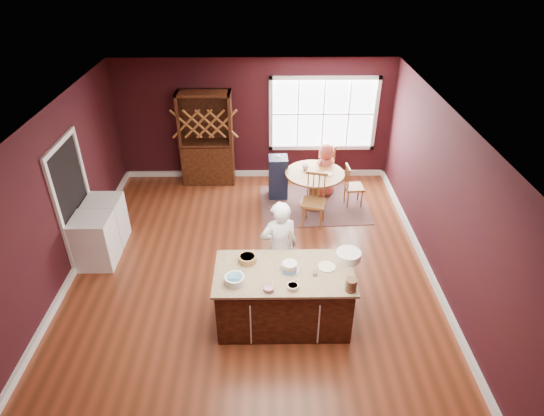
{
  "coord_description": "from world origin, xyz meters",
  "views": [
    {
      "loc": [
        0.27,
        -5.95,
        4.97
      ],
      "look_at": [
        0.35,
        0.34,
        1.05
      ],
      "focal_mm": 30.0,
      "sensor_mm": 36.0,
      "label": 1
    }
  ],
  "objects_px": {
    "kitchen_island": "(284,298)",
    "chair_east": "(354,185)",
    "baker": "(279,248)",
    "hutch": "(207,139)",
    "layer_cake": "(290,267)",
    "dining_table": "(314,182)",
    "seated_woman": "(325,170)",
    "high_chair": "(278,176)",
    "washer": "(95,241)",
    "chair_south": "(314,201)",
    "toddler": "(277,162)",
    "chair_north": "(323,165)",
    "dryer": "(106,221)"
  },
  "relations": [
    {
      "from": "high_chair",
      "to": "washer",
      "type": "distance_m",
      "value": 3.86
    },
    {
      "from": "chair_east",
      "to": "seated_woman",
      "type": "height_order",
      "value": "seated_woman"
    },
    {
      "from": "baker",
      "to": "dryer",
      "type": "distance_m",
      "value": 3.39
    },
    {
      "from": "layer_cake",
      "to": "high_chair",
      "type": "height_order",
      "value": "layer_cake"
    },
    {
      "from": "high_chair",
      "to": "hutch",
      "type": "xyz_separation_m",
      "value": [
        -1.54,
        0.7,
        0.56
      ]
    },
    {
      "from": "toddler",
      "to": "dryer",
      "type": "xyz_separation_m",
      "value": [
        -3.12,
        -1.59,
        -0.36
      ]
    },
    {
      "from": "layer_cake",
      "to": "dining_table",
      "type": "bearing_deg",
      "value": 78.46
    },
    {
      "from": "layer_cake",
      "to": "toddler",
      "type": "xyz_separation_m",
      "value": [
        -0.09,
        3.59,
        -0.17
      ]
    },
    {
      "from": "kitchen_island",
      "to": "washer",
      "type": "distance_m",
      "value": 3.43
    },
    {
      "from": "dryer",
      "to": "layer_cake",
      "type": "bearing_deg",
      "value": -31.84
    },
    {
      "from": "layer_cake",
      "to": "chair_north",
      "type": "bearing_deg",
      "value": 77.02
    },
    {
      "from": "chair_south",
      "to": "seated_woman",
      "type": "relative_size",
      "value": 0.9
    },
    {
      "from": "seated_woman",
      "to": "high_chair",
      "type": "bearing_deg",
      "value": -35.78
    },
    {
      "from": "chair_south",
      "to": "dryer",
      "type": "height_order",
      "value": "chair_south"
    },
    {
      "from": "dining_table",
      "to": "layer_cake",
      "type": "height_order",
      "value": "layer_cake"
    },
    {
      "from": "kitchen_island",
      "to": "seated_woman",
      "type": "bearing_deg",
      "value": 74.78
    },
    {
      "from": "seated_woman",
      "to": "hutch",
      "type": "height_order",
      "value": "hutch"
    },
    {
      "from": "layer_cake",
      "to": "high_chair",
      "type": "bearing_deg",
      "value": 91.12
    },
    {
      "from": "kitchen_island",
      "to": "washer",
      "type": "xyz_separation_m",
      "value": [
        -3.14,
        1.4,
        0.02
      ]
    },
    {
      "from": "baker",
      "to": "high_chair",
      "type": "distance_m",
      "value": 2.96
    },
    {
      "from": "dryer",
      "to": "seated_woman",
      "type": "bearing_deg",
      "value": 21.98
    },
    {
      "from": "chair_east",
      "to": "chair_south",
      "type": "xyz_separation_m",
      "value": [
        -0.9,
        -0.73,
        0.08
      ]
    },
    {
      "from": "washer",
      "to": "chair_south",
      "type": "bearing_deg",
      "value": 16.85
    },
    {
      "from": "chair_east",
      "to": "toddler",
      "type": "relative_size",
      "value": 3.47
    },
    {
      "from": "chair_east",
      "to": "chair_south",
      "type": "height_order",
      "value": "chair_south"
    },
    {
      "from": "kitchen_island",
      "to": "baker",
      "type": "height_order",
      "value": "baker"
    },
    {
      "from": "seated_woman",
      "to": "toddler",
      "type": "relative_size",
      "value": 4.54
    },
    {
      "from": "layer_cake",
      "to": "washer",
      "type": "distance_m",
      "value": 3.53
    },
    {
      "from": "high_chair",
      "to": "dryer",
      "type": "distance_m",
      "value": 3.53
    },
    {
      "from": "chair_south",
      "to": "high_chair",
      "type": "height_order",
      "value": "chair_south"
    },
    {
      "from": "layer_cake",
      "to": "dryer",
      "type": "relative_size",
      "value": 0.33
    },
    {
      "from": "chair_north",
      "to": "toddler",
      "type": "relative_size",
      "value": 3.83
    },
    {
      "from": "chair_east",
      "to": "chair_south",
      "type": "bearing_deg",
      "value": 125.1
    },
    {
      "from": "chair_north",
      "to": "high_chair",
      "type": "height_order",
      "value": "chair_north"
    },
    {
      "from": "chair_north",
      "to": "toddler",
      "type": "distance_m",
      "value": 1.19
    },
    {
      "from": "kitchen_island",
      "to": "layer_cake",
      "type": "relative_size",
      "value": 6.64
    },
    {
      "from": "toddler",
      "to": "dryer",
      "type": "relative_size",
      "value": 0.29
    },
    {
      "from": "baker",
      "to": "high_chair",
      "type": "xyz_separation_m",
      "value": [
        0.05,
        2.94,
        -0.33
      ]
    },
    {
      "from": "seated_woman",
      "to": "dryer",
      "type": "height_order",
      "value": "seated_woman"
    },
    {
      "from": "kitchen_island",
      "to": "dryer",
      "type": "xyz_separation_m",
      "value": [
        -3.14,
        2.04,
        0.01
      ]
    },
    {
      "from": "layer_cake",
      "to": "seated_woman",
      "type": "height_order",
      "value": "seated_woman"
    },
    {
      "from": "baker",
      "to": "hutch",
      "type": "relative_size",
      "value": 0.78
    },
    {
      "from": "baker",
      "to": "washer",
      "type": "xyz_separation_m",
      "value": [
        -3.09,
        0.7,
        -0.35
      ]
    },
    {
      "from": "baker",
      "to": "washer",
      "type": "distance_m",
      "value": 3.19
    },
    {
      "from": "kitchen_island",
      "to": "baker",
      "type": "xyz_separation_m",
      "value": [
        -0.05,
        0.7,
        0.37
      ]
    },
    {
      "from": "hutch",
      "to": "dryer",
      "type": "bearing_deg",
      "value": -124.89
    },
    {
      "from": "baker",
      "to": "chair_south",
      "type": "height_order",
      "value": "baker"
    },
    {
      "from": "kitchen_island",
      "to": "chair_east",
      "type": "xyz_separation_m",
      "value": [
        1.56,
        3.28,
        0.01
      ]
    },
    {
      "from": "baker",
      "to": "high_chair",
      "type": "bearing_deg",
      "value": -104.65
    },
    {
      "from": "chair_north",
      "to": "seated_woman",
      "type": "distance_m",
      "value": 0.42
    }
  ]
}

